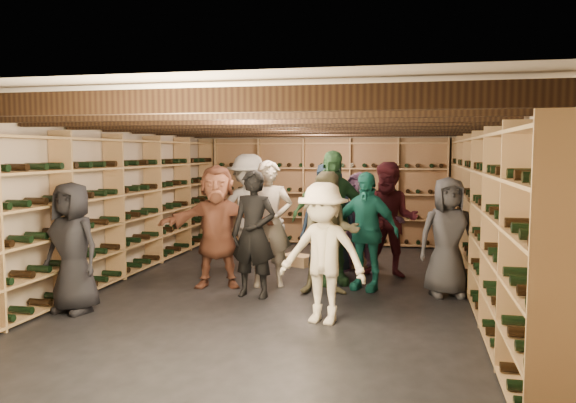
% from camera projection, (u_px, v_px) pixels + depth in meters
% --- Properties ---
extents(ground, '(8.00, 8.00, 0.00)m').
position_uv_depth(ground, '(285.00, 288.00, 7.76)').
color(ground, black).
rests_on(ground, ground).
extents(walls, '(5.52, 8.02, 2.40)m').
position_uv_depth(walls, '(285.00, 202.00, 7.66)').
color(walls, tan).
rests_on(walls, ground).
extents(ceiling, '(5.50, 8.00, 0.01)m').
position_uv_depth(ceiling, '(285.00, 113.00, 7.55)').
color(ceiling, beige).
rests_on(ceiling, walls).
extents(ceiling_joists, '(5.40, 7.12, 0.18)m').
position_uv_depth(ceiling_joists, '(285.00, 124.00, 7.56)').
color(ceiling_joists, black).
rests_on(ceiling_joists, ground).
extents(wine_rack_left, '(0.32, 7.50, 2.15)m').
position_uv_depth(wine_rack_left, '(115.00, 207.00, 8.22)').
color(wine_rack_left, '#9E804C').
rests_on(wine_rack_left, ground).
extents(wine_rack_right, '(0.32, 7.50, 2.15)m').
position_uv_depth(wine_rack_right, '(483.00, 216.00, 7.11)').
color(wine_rack_right, '#9E804C').
rests_on(wine_rack_right, ground).
extents(wine_rack_back, '(4.70, 0.30, 2.15)m').
position_uv_depth(wine_rack_back, '(327.00, 192.00, 11.39)').
color(wine_rack_back, '#9E804C').
rests_on(wine_rack_back, ground).
extents(crate_stack_left, '(0.53, 0.38, 0.68)m').
position_uv_depth(crate_stack_left, '(333.00, 241.00, 9.75)').
color(crate_stack_left, tan).
rests_on(crate_stack_left, ground).
extents(crate_stack_right, '(0.58, 0.48, 0.34)m').
position_uv_depth(crate_stack_right, '(357.00, 256.00, 9.22)').
color(crate_stack_right, tan).
rests_on(crate_stack_right, ground).
extents(crate_loose, '(0.59, 0.50, 0.17)m').
position_uv_depth(crate_loose, '(297.00, 260.00, 9.34)').
color(crate_loose, tan).
rests_on(crate_loose, ground).
extents(person_0, '(0.83, 0.63, 1.53)m').
position_uv_depth(person_0, '(72.00, 248.00, 6.56)').
color(person_0, black).
rests_on(person_0, ground).
extents(person_1, '(0.65, 0.46, 1.65)m').
position_uv_depth(person_1, '(254.00, 234.00, 7.25)').
color(person_1, black).
rests_on(person_1, ground).
extents(person_2, '(0.90, 0.76, 1.63)m').
position_uv_depth(person_2, '(330.00, 233.00, 7.37)').
color(person_2, brown).
rests_on(person_2, ground).
extents(person_3, '(1.11, 0.79, 1.55)m').
position_uv_depth(person_3, '(323.00, 253.00, 6.15)').
color(person_3, '#F1E4C0').
rests_on(person_3, ground).
extents(person_4, '(1.02, 0.68, 1.62)m').
position_uv_depth(person_4, '(365.00, 231.00, 7.65)').
color(person_4, '#196B5E').
rests_on(person_4, ground).
extents(person_5, '(1.66, 0.89, 1.71)m').
position_uv_depth(person_5, '(217.00, 226.00, 7.79)').
color(person_5, brown).
rests_on(person_5, ground).
extents(person_6, '(0.85, 0.56, 1.73)m').
position_uv_depth(person_6, '(329.00, 219.00, 8.51)').
color(person_6, '#1A293F').
rests_on(person_6, ground).
extents(person_7, '(0.74, 0.60, 1.77)m').
position_uv_depth(person_7, '(269.00, 224.00, 7.82)').
color(person_7, gray).
rests_on(person_7, ground).
extents(person_8, '(0.91, 0.75, 1.73)m').
position_uv_depth(person_8, '(390.00, 220.00, 8.41)').
color(person_8, '#4C171F').
rests_on(person_8, ground).
extents(person_9, '(1.36, 1.09, 1.85)m').
position_uv_depth(person_9, '(249.00, 211.00, 9.11)').
color(person_9, '#ACA79E').
rests_on(person_9, ground).
extents(person_10, '(1.21, 0.86, 1.91)m').
position_uv_depth(person_10, '(331.00, 218.00, 7.95)').
color(person_10, '#28532D').
rests_on(person_10, ground).
extents(person_11, '(1.49, 0.57, 1.57)m').
position_uv_depth(person_11, '(359.00, 222.00, 8.76)').
color(person_11, '#906091').
rests_on(person_11, ground).
extents(person_12, '(0.86, 0.67, 1.56)m').
position_uv_depth(person_12, '(448.00, 237.00, 7.29)').
color(person_12, '#38393E').
rests_on(person_12, ground).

